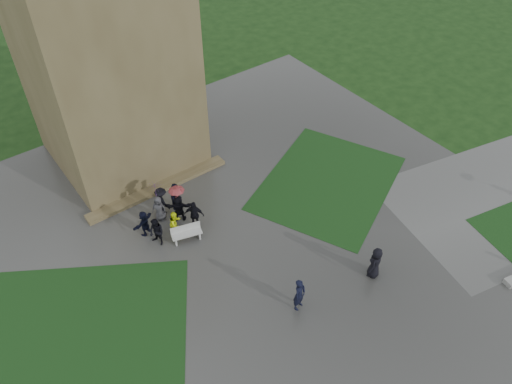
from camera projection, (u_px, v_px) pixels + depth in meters
ground at (268, 311)px, 23.53m from camera, size 120.00×120.00×0.00m
plaza at (243, 283)px, 24.70m from camera, size 34.00×34.00×0.02m
lawn_inset_left at (61, 347)px, 22.13m from camera, size 14.10×13.46×0.01m
lawn_inset_right at (328, 183)px, 30.18m from camera, size 11.12×10.15×0.01m
tower at (96, 19)px, 26.22m from camera, size 8.00×8.00×18.00m
tower_plinth at (159, 188)px, 29.67m from camera, size 9.00×0.80×0.22m
bench at (186, 233)px, 26.51m from camera, size 1.70×0.94×0.94m
visitor_cluster at (168, 209)px, 27.04m from camera, size 3.76×3.26×2.61m
pedestrian_mid at (299, 294)px, 23.04m from camera, size 0.81×0.66×1.92m
pedestrian_near at (375, 263)px, 24.46m from camera, size 1.09×0.96×1.87m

